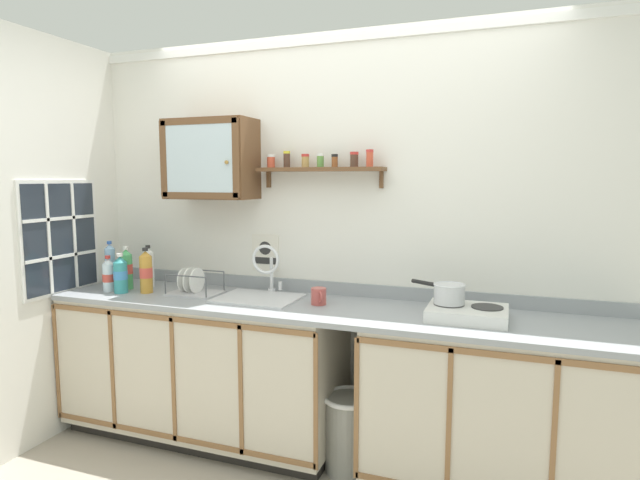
{
  "coord_description": "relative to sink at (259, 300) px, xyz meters",
  "views": [
    {
      "loc": [
        0.98,
        -2.33,
        1.63
      ],
      "look_at": [
        -0.05,
        0.51,
        1.27
      ],
      "focal_mm": 29.17,
      "sensor_mm": 36.0,
      "label": 1
    }
  ],
  "objects": [
    {
      "name": "countertop",
      "position": [
        0.41,
        -0.04,
        -0.01
      ],
      "size": [
        3.33,
        0.65,
        0.03
      ],
      "primitive_type": "cube",
      "color": "gray",
      "rests_on": "lower_cabinet_run"
    },
    {
      "name": "saucepan",
      "position": [
        1.11,
        -0.02,
        0.13
      ],
      "size": [
        0.3,
        0.21,
        0.1
      ],
      "color": "silver",
      "rests_on": "hot_plate_stove"
    },
    {
      "name": "bottle_opaque_white_2",
      "position": [
        -0.84,
        0.05,
        0.13
      ],
      "size": [
        0.07,
        0.07,
        0.28
      ],
      "color": "white",
      "rests_on": "countertop"
    },
    {
      "name": "mug",
      "position": [
        0.39,
        -0.02,
        0.06
      ],
      "size": [
        0.1,
        0.11,
        0.1
      ],
      "color": "#B24C47",
      "rests_on": "countertop"
    },
    {
      "name": "bottle_water_blue_1",
      "position": [
        -1.07,
        -0.05,
        0.15
      ],
      "size": [
        0.07,
        0.07,
        0.31
      ],
      "color": "#8CB7E0",
      "rests_on": "countertop"
    },
    {
      "name": "wall_cabinet",
      "position": [
        -0.4,
        0.13,
        0.85
      ],
      "size": [
        0.57,
        0.3,
        0.5
      ],
      "color": "brown"
    },
    {
      "name": "bottle_juice_amber_3",
      "position": [
        -0.74,
        -0.1,
        0.14
      ],
      "size": [
        0.08,
        0.08,
        0.29
      ],
      "color": "gold",
      "rests_on": "countertop"
    },
    {
      "name": "bottle_detergent_teal_0",
      "position": [
        -0.89,
        -0.16,
        0.13
      ],
      "size": [
        0.09,
        0.09,
        0.25
      ],
      "color": "teal",
      "rests_on": "countertop"
    },
    {
      "name": "spice_shelf",
      "position": [
        0.31,
        0.2,
        0.8
      ],
      "size": [
        0.79,
        0.14,
        0.22
      ],
      "color": "brown"
    },
    {
      "name": "bottle_water_clear_5",
      "position": [
        -1.0,
        -0.14,
        0.11
      ],
      "size": [
        0.08,
        0.08,
        0.23
      ],
      "color": "silver",
      "rests_on": "countertop"
    },
    {
      "name": "hot_plate_stove",
      "position": [
        1.21,
        -0.05,
        0.04
      ],
      "size": [
        0.4,
        0.33,
        0.07
      ],
      "color": "silver",
      "rests_on": "countertop"
    },
    {
      "name": "trash_bin",
      "position": [
        0.61,
        -0.12,
        -0.67
      ],
      "size": [
        0.3,
        0.3,
        0.44
      ],
      "color": "gray",
      "rests_on": "ground"
    },
    {
      "name": "sink",
      "position": [
        0.0,
        0.0,
        0.0
      ],
      "size": [
        0.48,
        0.42,
        0.43
      ],
      "color": "silver",
      "rests_on": "countertop"
    },
    {
      "name": "back_wall",
      "position": [
        0.41,
        0.29,
        0.36
      ],
      "size": [
        3.97,
        0.07,
        2.5
      ],
      "color": "silver",
      "rests_on": "ground"
    },
    {
      "name": "bottle_soda_green_4",
      "position": [
        -0.94,
        -0.05,
        0.14
      ],
      "size": [
        0.08,
        0.08,
        0.28
      ],
      "color": "#4CB266",
      "rests_on": "countertop"
    },
    {
      "name": "lower_cabinet_run_right",
      "position": [
        1.4,
        -0.04,
        -0.46
      ],
      "size": [
        1.38,
        0.63,
        0.88
      ],
      "color": "black",
      "rests_on": "ground"
    },
    {
      "name": "window",
      "position": [
        -1.26,
        -0.26,
        0.36
      ],
      "size": [
        0.03,
        0.6,
        0.72
      ],
      "color": "#262D38"
    },
    {
      "name": "lower_cabinet_run",
      "position": [
        -0.38,
        -0.04,
        -0.46
      ],
      "size": [
        1.77,
        0.63,
        0.88
      ],
      "color": "black",
      "rests_on": "ground"
    },
    {
      "name": "warning_sign",
      "position": [
        -0.09,
        0.26,
        0.25
      ],
      "size": [
        0.19,
        0.01,
        0.24
      ],
      "color": "silver"
    },
    {
      "name": "backsplash",
      "position": [
        0.41,
        0.26,
        0.05
      ],
      "size": [
        3.33,
        0.02,
        0.08
      ],
      "primitive_type": "cube",
      "color": "gray",
      "rests_on": "countertop"
    },
    {
      "name": "dish_rack",
      "position": [
        -0.44,
        -0.03,
        0.05
      ],
      "size": [
        0.32,
        0.23,
        0.17
      ],
      "color": "#B2B2B7",
      "rests_on": "countertop"
    }
  ]
}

